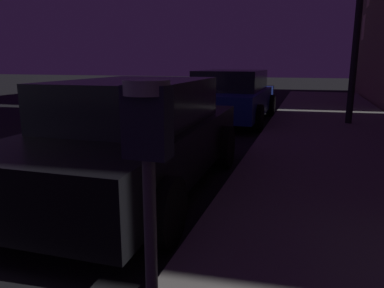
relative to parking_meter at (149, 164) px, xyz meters
The scene contains 3 objects.
parking_meter is the anchor object (origin of this frame).
car_black 3.23m from the parking_meter, 117.37° to the left, with size 2.08×4.38×1.43m.
car_blue 9.00m from the parking_meter, 99.40° to the left, with size 2.16×4.51×1.43m.
Camera 1 is at (4.94, -2.09, 1.64)m, focal length 34.03 mm.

